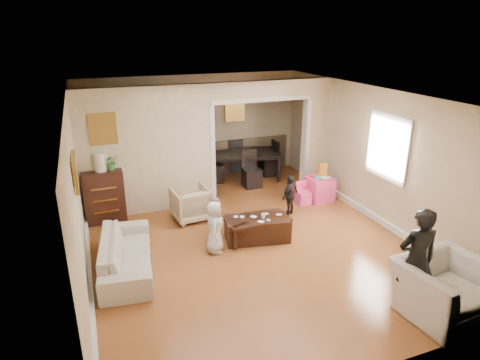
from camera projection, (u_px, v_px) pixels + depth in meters
name	position (u px, v px, depth m)	size (l,w,h in m)	color
floor	(244.00, 236.00, 7.68)	(7.00, 7.00, 0.00)	#A65C2A
partition_left	(148.00, 151.00, 8.35)	(2.75, 0.18, 2.60)	beige
partition_right	(315.00, 135.00, 9.64)	(0.55, 0.18, 2.60)	beige
partition_header	(261.00, 89.00, 8.79)	(2.22, 0.18, 0.35)	beige
window_pane	(388.00, 147.00, 7.71)	(0.03, 0.95, 1.10)	white
framed_art_partition	(103.00, 129.00, 7.80)	(0.45, 0.03, 0.55)	brown
framed_art_sofa_wall	(75.00, 172.00, 5.63)	(0.03, 0.55, 0.40)	brown
framed_art_alcove	(235.00, 109.00, 10.48)	(0.45, 0.03, 0.55)	brown
sofa	(126.00, 253.00, 6.56)	(1.93, 0.76, 0.56)	beige
armchair_back	(191.00, 204.00, 8.29)	(0.70, 0.72, 0.66)	#C6B28A
armchair_front	(445.00, 289.00, 5.50)	(1.17, 1.02, 0.76)	beige
dresser	(104.00, 196.00, 8.16)	(0.76, 0.43, 1.05)	#361810
table_lamp	(100.00, 162.00, 7.91)	(0.22, 0.22, 0.36)	beige
potted_plant	(111.00, 162.00, 7.99)	(0.29, 0.25, 0.32)	#497F38
coffee_table	(257.00, 228.00, 7.52)	(1.14, 0.57, 0.43)	#361911
coffee_cup	(263.00, 216.00, 7.42)	(0.09, 0.09, 0.09)	white
play_table	(319.00, 189.00, 9.27)	(0.53, 0.53, 0.51)	#FB4289
cereal_box	(323.00, 170.00, 9.25)	(0.20, 0.07, 0.30)	yellow
cyan_cup	(317.00, 178.00, 9.09)	(0.08, 0.08, 0.08)	#2AC8D2
toy_block	(313.00, 176.00, 9.23)	(0.08, 0.06, 0.05)	red
play_bowl	(325.00, 178.00, 9.08)	(0.21, 0.21, 0.05)	silver
dining_table	(242.00, 166.00, 10.55)	(1.93, 1.08, 0.68)	black
adult_person	(416.00, 261.00, 5.45)	(0.55, 0.36, 1.51)	black
child_kneel_a	(215.00, 227.00, 7.02)	(0.45, 0.30, 0.93)	silver
child_kneel_b	(215.00, 218.00, 7.48)	(0.40, 0.31, 0.82)	#CC7F93
child_toddler	(290.00, 195.00, 8.46)	(0.50, 0.21, 0.86)	black
craft_papers	(258.00, 217.00, 7.47)	(0.88, 0.47, 0.00)	white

